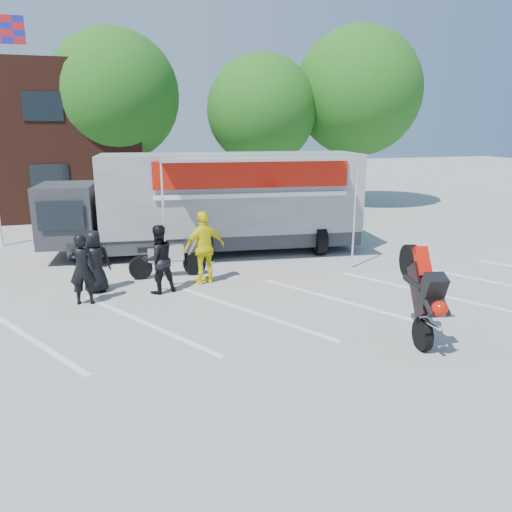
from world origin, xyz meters
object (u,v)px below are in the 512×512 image
transporter_truck (218,252)px  spectator_leather_c (158,259)px  parked_motorcycle (169,277)px  spectator_leather_a (95,262)px  stunt_bike_rider (407,335)px  spectator_leather_b (82,269)px  tree_mid (262,110)px  tree_right (358,92)px  tree_left (114,96)px  spectator_hivis (205,248)px

transporter_truck → spectator_leather_c: bearing=-116.1°
parked_motorcycle → spectator_leather_a: 2.26m
stunt_bike_rider → spectator_leather_b: 7.61m
tree_mid → spectator_leather_b: tree_mid is taller
tree_right → tree_left: bearing=172.9°
tree_mid → spectator_leather_c: size_ratio=4.31×
spectator_leather_a → spectator_leather_c: (1.56, -0.53, 0.07)m
tree_left → transporter_truck: bearing=-73.1°
tree_right → transporter_truck: bearing=-140.2°
spectator_leather_c → transporter_truck: bearing=-138.5°
tree_right → spectator_leather_c: size_ratio=5.11×
parked_motorcycle → spectator_leather_a: bearing=112.2°
tree_right → spectator_hivis: size_ratio=4.55×
parked_motorcycle → spectator_leather_c: size_ratio=1.25×
spectator_leather_c → tree_mid: bearing=-134.8°
spectator_leather_c → stunt_bike_rider: bearing=121.1°
transporter_truck → parked_motorcycle: 3.21m
tree_left → spectator_leather_a: (-1.21, -12.44, -4.75)m
stunt_bike_rider → spectator_leather_a: size_ratio=1.30×
spectator_leather_a → spectator_hivis: 2.87m
tree_mid → stunt_bike_rider: 17.12m
tree_left → stunt_bike_rider: size_ratio=4.06×
tree_mid → transporter_truck: tree_mid is taller
tree_right → parked_motorcycle: tree_right is taller
tree_left → spectator_leather_c: (0.36, -12.97, -4.67)m
transporter_truck → spectator_hivis: size_ratio=5.21×
stunt_bike_rider → spectator_leather_a: spectator_leather_a is taller
parked_motorcycle → spectator_leather_b: size_ratio=1.28×
parked_motorcycle → spectator_leather_c: (-0.40, -1.31, 0.89)m
spectator_leather_a → spectator_leather_c: size_ratio=0.92×
spectator_leather_c → spectator_leather_b: bearing=-6.0°
parked_motorcycle → tree_mid: bearing=-29.8°
stunt_bike_rider → spectator_leather_c: (-4.58, 4.29, 0.89)m
spectator_leather_c → spectator_hivis: 1.38m
spectator_leather_b → spectator_hivis: (3.15, 0.76, 0.13)m
stunt_bike_rider → spectator_hivis: 5.85m
spectator_leather_b → spectator_hivis: size_ratio=0.87×
tree_mid → spectator_leather_a: bearing=-125.7°
tree_mid → stunt_bike_rider: (-2.06, -16.26, -4.94)m
spectator_leather_c → tree_right: bearing=-151.2°
stunt_bike_rider → spectator_leather_a: 7.86m
parked_motorcycle → tree_left: bearing=4.2°
tree_left → spectator_leather_b: 14.17m
spectator_leather_a → spectator_leather_c: spectator_leather_c is taller
tree_right → spectator_leather_b: (-13.49, -11.79, -5.00)m
tree_left → stunt_bike_rider: (4.94, -17.26, -5.57)m
transporter_truck → spectator_hivis: (-1.13, -3.35, 1.00)m
tree_left → parked_motorcycle: size_ratio=3.87×
spectator_leather_b → transporter_truck: bearing=-127.9°
tree_mid → spectator_hivis: (-5.34, -11.53, -3.94)m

